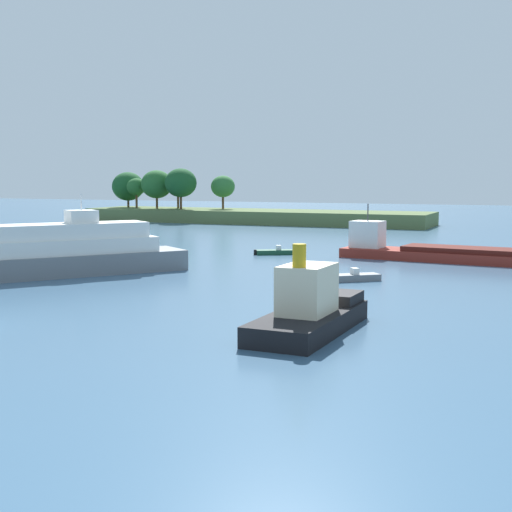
# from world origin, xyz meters

# --- Properties ---
(treeline_island) EXTENTS (65.94, 13.72, 10.14)m
(treeline_island) POSITION_xyz_m (-27.65, 91.47, 2.81)
(treeline_island) COLOR #566B3D
(treeline_island) RESTS_ON ground
(tugboat) EXTENTS (3.85, 10.27, 4.87)m
(tugboat) POSITION_xyz_m (18.29, 6.99, 1.23)
(tugboat) COLOR black
(tugboat) RESTS_ON ground
(white_riverboat) EXTENTS (18.04, 22.00, 6.89)m
(white_riverboat) POSITION_xyz_m (-9.04, 18.74, 1.90)
(white_riverboat) COLOR slate
(white_riverboat) RESTS_ON ground
(small_motorboat) EXTENTS (4.30, 3.35, 1.00)m
(small_motorboat) POSITION_xyz_m (2.33, 41.91, 0.28)
(small_motorboat) COLOR #19472D
(small_motorboat) RESTS_ON ground
(fishing_skiff) EXTENTS (4.61, 4.13, 1.03)m
(fishing_skiff) POSITION_xyz_m (15.17, 26.00, 0.29)
(fishing_skiff) COLOR slate
(fishing_skiff) RESTS_ON ground
(cargo_barge) EXTENTS (33.24, 8.53, 5.56)m
(cargo_barge) POSITION_xyz_m (25.09, 42.56, 0.83)
(cargo_barge) COLOR maroon
(cargo_barge) RESTS_ON ground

